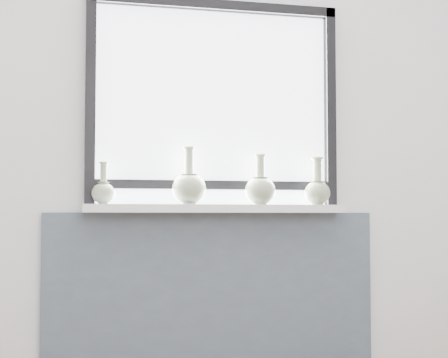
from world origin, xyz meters
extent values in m
cube|color=silver|center=(0.00, 1.81, 1.30)|extent=(3.60, 0.02, 2.60)
cube|color=#4A5864|center=(0.00, 1.78, 0.43)|extent=(1.70, 0.03, 0.86)
cube|color=silver|center=(0.00, 1.71, 0.88)|extent=(1.32, 0.18, 0.04)
cube|color=black|center=(-0.62, 1.76, 1.43)|extent=(0.05, 0.06, 1.05)
cube|color=black|center=(0.62, 1.76, 1.43)|extent=(0.05, 0.06, 1.05)
cube|color=black|center=(0.00, 1.76, 1.92)|extent=(1.30, 0.06, 0.05)
cube|color=black|center=(0.00, 1.76, 1.00)|extent=(1.20, 0.05, 0.04)
cube|color=white|center=(0.00, 1.79, 1.40)|extent=(1.20, 0.01, 1.00)
cylinder|color=#97A785|center=(-0.56, 1.71, 0.90)|extent=(0.05, 0.05, 0.01)
ellipsoid|color=#97A785|center=(-0.56, 1.71, 0.95)|extent=(0.11, 0.11, 0.10)
cone|color=#97A785|center=(-0.56, 1.71, 0.99)|extent=(0.06, 0.06, 0.03)
cylinder|color=#97A785|center=(-0.56, 1.71, 1.04)|extent=(0.03, 0.03, 0.10)
cylinder|color=#97A785|center=(-0.56, 1.71, 1.10)|extent=(0.04, 0.04, 0.01)
cylinder|color=#97A785|center=(-0.14, 1.70, 0.90)|extent=(0.08, 0.08, 0.01)
ellipsoid|color=#97A785|center=(-0.14, 1.70, 0.98)|extent=(0.17, 0.17, 0.16)
cone|color=#97A785|center=(-0.14, 1.70, 1.04)|extent=(0.09, 0.09, 0.03)
cylinder|color=#97A785|center=(-0.14, 1.70, 1.10)|extent=(0.04, 0.04, 0.14)
cylinder|color=#97A785|center=(-0.14, 1.70, 1.18)|extent=(0.06, 0.06, 0.01)
cylinder|color=#97A785|center=(0.22, 1.69, 0.90)|extent=(0.07, 0.07, 0.01)
ellipsoid|color=#97A785|center=(0.22, 1.69, 0.97)|extent=(0.15, 0.15, 0.14)
cone|color=#97A785|center=(0.22, 1.69, 1.02)|extent=(0.08, 0.08, 0.03)
cylinder|color=#97A785|center=(0.22, 1.69, 1.08)|extent=(0.04, 0.04, 0.12)
cylinder|color=#97A785|center=(0.22, 1.69, 1.15)|extent=(0.06, 0.06, 0.01)
cylinder|color=#97A785|center=(0.52, 1.68, 0.90)|extent=(0.06, 0.06, 0.01)
ellipsoid|color=#97A785|center=(0.52, 1.68, 0.96)|extent=(0.13, 0.13, 0.12)
cone|color=#97A785|center=(0.52, 1.68, 1.01)|extent=(0.07, 0.07, 0.03)
cylinder|color=#97A785|center=(0.52, 1.68, 1.07)|extent=(0.04, 0.04, 0.13)
cylinder|color=#97A785|center=(0.52, 1.68, 1.14)|extent=(0.06, 0.06, 0.01)
camera|label=1|loc=(-0.73, -1.64, 0.85)|focal=55.00mm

